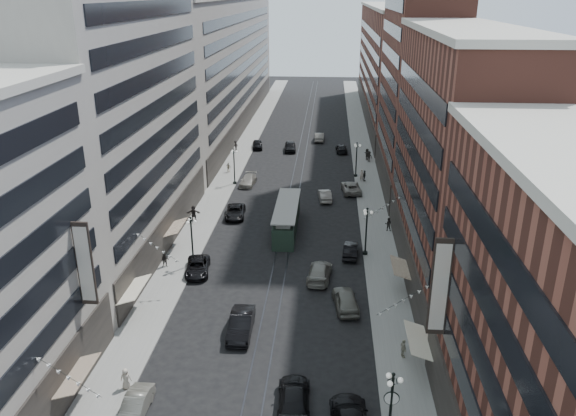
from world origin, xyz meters
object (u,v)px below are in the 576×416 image
(pedestrian_6, at_px, (228,167))
(car_extra_1, at_px, (320,272))
(car_13, at_px, (290,147))
(car_2, at_px, (198,267))
(pedestrian_1, at_px, (126,379))
(pedestrian_extra_2, at_px, (367,154))
(lamppost_se_far, at_px, (366,230))
(car_9, at_px, (257,145))
(car_11, at_px, (351,187))
(car_8, at_px, (248,180))
(lamppost_se_near, at_px, (391,405))
(car_10, at_px, (351,250))
(pedestrian_7, at_px, (388,224))
(lamppost_sw_far, at_px, (192,240))
(pedestrian_4, at_px, (403,348))
(car_12, at_px, (341,148))
(car_5, at_px, (241,324))
(car_4, at_px, (346,300))
(streetcar, at_px, (287,219))
(car_14, at_px, (319,137))
(pedestrian_5, at_px, (194,213))
(pedestrian_9, at_px, (369,156))
(pedestrian_extra_1, at_px, (364,176))
(pedestrian_2, at_px, (165,260))
(lamppost_sw_mid, at_px, (234,165))
(car_7, at_px, (235,212))
(pedestrian_8, at_px, (362,175))
(lamppost_se_mid, at_px, (356,158))
(car_6, at_px, (294,398))
(car_1, at_px, (135,406))
(pedestrian_extra_0, at_px, (236,145))
(car_extra_0, at_px, (325,195))

(pedestrian_6, height_order, car_extra_1, pedestrian_6)
(car_13, bearing_deg, car_2, -101.73)
(pedestrian_1, relative_size, pedestrian_extra_2, 0.86)
(lamppost_se_far, relative_size, car_9, 1.22)
(car_11, bearing_deg, car_8, -14.37)
(lamppost_se_near, relative_size, pedestrian_6, 3.47)
(car_10, xyz_separation_m, pedestrian_7, (4.75, 7.16, 0.25))
(lamppost_sw_far, height_order, pedestrian_4, lamppost_sw_far)
(car_12, height_order, pedestrian_extra_2, pedestrian_extra_2)
(car_5, height_order, pedestrian_1, pedestrian_1)
(car_4, xyz_separation_m, car_11, (1.45, 32.16, -0.10))
(car_5, bearing_deg, streetcar, 83.27)
(car_14, relative_size, pedestrian_6, 3.13)
(pedestrian_5, distance_m, pedestrian_9, 36.76)
(streetcar, relative_size, car_14, 2.46)
(pedestrian_4, height_order, pedestrian_5, pedestrian_5)
(pedestrian_extra_1, bearing_deg, lamppost_se_near, -160.38)
(pedestrian_2, relative_size, pedestrian_4, 0.98)
(pedestrian_1, bearing_deg, pedestrian_5, -89.07)
(car_5, height_order, pedestrian_6, car_5)
(car_14, relative_size, pedestrian_extra_2, 2.57)
(lamppost_sw_mid, relative_size, car_7, 1.06)
(pedestrian_8, xyz_separation_m, pedestrian_extra_1, (0.45, 0.08, -0.09))
(pedestrian_1, height_order, car_8, pedestrian_1)
(lamppost_se_mid, relative_size, streetcar, 0.45)
(lamppost_sw_far, height_order, car_2, lamppost_sw_far)
(car_2, height_order, pedestrian_extra_1, pedestrian_extra_1)
(pedestrian_1, bearing_deg, car_7, -97.74)
(car_4, bearing_deg, car_9, -82.61)
(pedestrian_extra_1, bearing_deg, car_4, -164.66)
(car_14, relative_size, pedestrian_extra_1, 2.92)
(car_2, xyz_separation_m, car_6, (11.30, -19.40, 0.10))
(pedestrian_5, bearing_deg, pedestrian_8, 32.32)
(car_2, xyz_separation_m, pedestrian_9, (20.15, 41.86, 0.36))
(pedestrian_9, bearing_deg, lamppost_sw_mid, -125.09)
(pedestrian_4, bearing_deg, pedestrian_8, -15.45)
(car_1, bearing_deg, pedestrian_8, 71.75)
(pedestrian_8, bearing_deg, lamppost_se_near, 87.58)
(lamppost_se_mid, relative_size, car_9, 1.22)
(car_6, xyz_separation_m, car_7, (-9.91, 35.01, -0.08))
(car_6, xyz_separation_m, pedestrian_extra_2, (8.56, 62.52, 0.31))
(pedestrian_2, distance_m, car_13, 48.32)
(car_4, xyz_separation_m, pedestrian_5, (-18.84, 19.64, 0.24))
(lamppost_se_far, bearing_deg, streetcar, 146.15)
(car_2, xyz_separation_m, pedestrian_7, (20.73, 12.33, 0.28))
(lamppost_se_near, bearing_deg, pedestrian_extra_1, 88.69)
(car_4, height_order, pedestrian_extra_2, pedestrian_extra_2)
(car_4, relative_size, car_12, 1.06)
(car_extra_1, height_order, pedestrian_extra_0, pedestrian_extra_0)
(streetcar, height_order, car_extra_0, streetcar)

